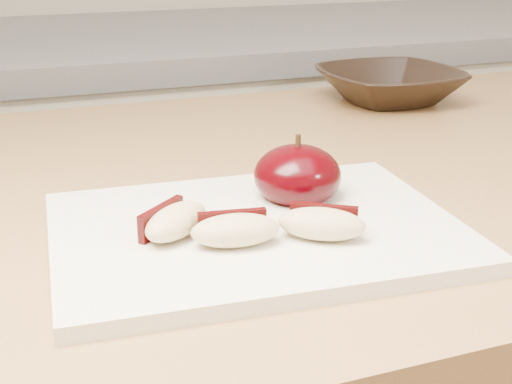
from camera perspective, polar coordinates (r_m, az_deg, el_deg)
name	(u,v)px	position (r m, az deg, el deg)	size (l,w,h in m)	color
back_cabinet	(94,275)	(1.45, -12.86, -6.47)	(2.40, 0.62, 0.94)	silver
cutting_board	(256,231)	(0.53, 0.00, -3.15)	(0.29, 0.22, 0.01)	silver
apple_half	(297,176)	(0.57, 3.33, 1.31)	(0.09, 0.09, 0.06)	black
apple_wedge_a	(174,221)	(0.50, -6.54, -2.31)	(0.07, 0.06, 0.02)	tan
apple_wedge_b	(235,230)	(0.49, -1.69, -3.03)	(0.07, 0.04, 0.02)	tan
apple_wedge_c	(322,223)	(0.50, 5.29, -2.50)	(0.07, 0.06, 0.02)	tan
bowl	(389,85)	(0.95, 10.60, 8.39)	(0.18, 0.18, 0.04)	black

